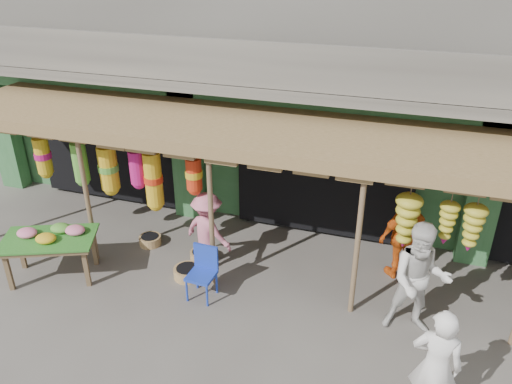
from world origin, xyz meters
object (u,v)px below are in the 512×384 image
(person_shopper, at_px, (208,231))
(person_vendor, at_px, (404,235))
(flower_table, at_px, (50,239))
(blue_chair, at_px, (203,269))
(person_right, at_px, (420,280))
(person_front, at_px, (436,366))

(person_shopper, bearing_deg, person_vendor, -149.68)
(flower_table, xyz_separation_m, blue_chair, (2.85, 0.35, -0.26))
(person_right, height_order, person_vendor, person_right)
(person_vendor, bearing_deg, person_front, 61.15)
(flower_table, relative_size, blue_chair, 1.97)
(blue_chair, bearing_deg, person_shopper, 110.03)
(person_shopper, bearing_deg, flower_table, 41.43)
(person_vendor, bearing_deg, person_shopper, -25.67)
(person_right, bearing_deg, person_shopper, 163.29)
(person_right, xyz_separation_m, person_shopper, (-3.80, 0.61, -0.19))
(blue_chair, xyz_separation_m, person_front, (3.80, -1.41, 0.33))
(person_front, distance_m, person_shopper, 4.64)
(person_front, xyz_separation_m, person_right, (-0.26, 1.64, 0.10))
(person_right, relative_size, person_vendor, 1.12)
(blue_chair, height_order, person_right, person_right)
(flower_table, bearing_deg, blue_chair, -16.10)
(blue_chair, bearing_deg, flower_table, -170.37)
(person_right, relative_size, person_shopper, 1.24)
(flower_table, distance_m, person_vendor, 6.41)
(flower_table, height_order, person_front, person_front)
(blue_chair, relative_size, person_shopper, 0.61)
(flower_table, bearing_deg, person_right, -17.98)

